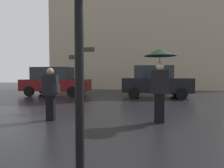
# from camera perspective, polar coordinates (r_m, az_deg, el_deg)

# --- Properties ---
(pedestrian_with_umbrella) EXTENTS (0.92, 0.92, 2.17)m
(pedestrian_with_umbrella) POSITION_cam_1_polar(r_m,az_deg,el_deg) (5.69, 14.24, 4.65)
(pedestrian_with_umbrella) COLOR black
(pedestrian_with_umbrella) RESTS_ON ground
(pedestrian_with_bag) EXTENTS (0.50, 0.24, 1.62)m
(pedestrian_with_bag) POSITION_cam_1_polar(r_m,az_deg,el_deg) (6.11, -18.00, -1.95)
(pedestrian_with_bag) COLOR black
(pedestrian_with_bag) RESTS_ON ground
(parked_car_left) EXTENTS (4.19, 1.96, 1.98)m
(parked_car_left) POSITION_cam_1_polar(r_m,az_deg,el_deg) (12.16, 12.92, 0.78)
(parked_car_left) COLOR black
(parked_car_left) RESTS_ON ground
(parked_car_right) EXTENTS (4.56, 1.96, 1.94)m
(parked_car_right) POSITION_cam_1_polar(r_m,az_deg,el_deg) (13.60, -16.84, 0.84)
(parked_car_right) COLOR #590C0F
(parked_car_right) RESTS_ON ground
(street_signpost) EXTENTS (1.08, 0.08, 2.68)m
(street_signpost) POSITION_cam_1_polar(r_m,az_deg,el_deg) (7.81, -9.23, 4.40)
(street_signpost) COLOR black
(street_signpost) RESTS_ON ground
(building_block) EXTENTS (16.97, 2.55, 16.07)m
(building_block) POSITION_cam_1_polar(r_m,az_deg,el_deg) (20.43, 6.72, 21.65)
(building_block) COLOR gray
(building_block) RESTS_ON ground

